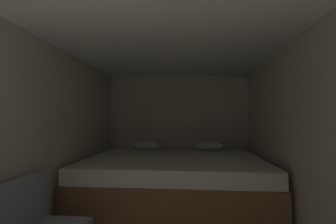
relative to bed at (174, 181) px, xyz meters
The scene contains 5 objects.
wall_back 1.25m from the bed, 90.00° to the left, with size 2.71×0.05×2.09m, color beige.
wall_left 2.01m from the bed, 134.90° to the right, with size 0.05×4.72×2.09m, color beige.
wall_right 2.01m from the bed, 45.10° to the right, with size 0.05×4.72×2.09m, color beige.
ceiling_slab 2.21m from the bed, 90.00° to the right, with size 2.71×4.72×0.05m, color white.
bed is the anchor object (origin of this frame).
Camera 1 is at (0.21, -0.29, 1.25)m, focal length 25.75 mm.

